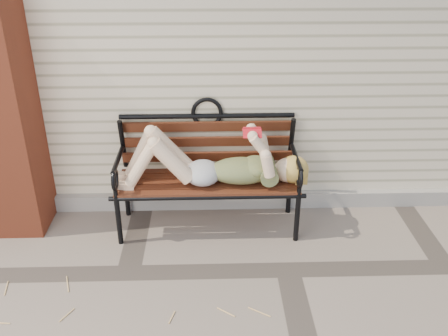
{
  "coord_description": "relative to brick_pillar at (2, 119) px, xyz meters",
  "views": [
    {
      "loc": [
        -0.6,
        -3.12,
        2.48
      ],
      "look_at": [
        -0.49,
        0.5,
        0.65
      ],
      "focal_mm": 40.0,
      "sensor_mm": 36.0,
      "label": 1
    }
  ],
  "objects": [
    {
      "name": "ground",
      "position": [
        2.3,
        -0.75,
        -1.0
      ],
      "size": [
        80.0,
        80.0,
        0.0
      ],
      "primitive_type": "plane",
      "color": "#79695D",
      "rests_on": "ground"
    },
    {
      "name": "house_wall",
      "position": [
        2.3,
        2.25,
        0.5
      ],
      "size": [
        8.0,
        4.0,
        3.0
      ],
      "primitive_type": "cube",
      "color": "beige",
      "rests_on": "ground"
    },
    {
      "name": "foundation_strip",
      "position": [
        2.3,
        0.22,
        -0.93
      ],
      "size": [
        8.0,
        0.1,
        0.15
      ],
      "primitive_type": "cube",
      "color": "gray",
      "rests_on": "ground"
    },
    {
      "name": "brick_pillar",
      "position": [
        0.0,
        0.0,
        0.0
      ],
      "size": [
        0.5,
        0.5,
        2.0
      ],
      "primitive_type": "cube",
      "color": "#9F3E23",
      "rests_on": "ground"
    },
    {
      "name": "garden_bench",
      "position": [
        1.68,
        -0.01,
        -0.39
      ],
      "size": [
        1.69,
        0.67,
        1.1
      ],
      "color": "black",
      "rests_on": "ground"
    },
    {
      "name": "reading_woman",
      "position": [
        1.69,
        -0.15,
        -0.35
      ],
      "size": [
        1.6,
        0.36,
        0.5
      ],
      "color": "#0A2F47",
      "rests_on": "ground"
    },
    {
      "name": "straw_scatter",
      "position": [
        0.78,
        -1.39,
        -0.99
      ],
      "size": [
        2.95,
        1.54,
        0.01
      ],
      "color": "tan",
      "rests_on": "ground"
    }
  ]
}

